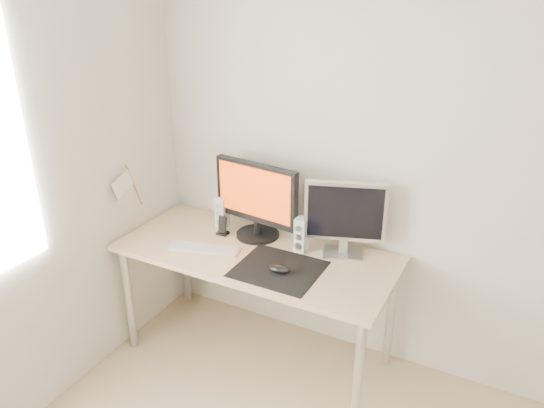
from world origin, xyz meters
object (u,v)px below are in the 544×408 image
(second_monitor, at_px, (345,215))
(phone_dock, at_px, (223,229))
(speaker_right, at_px, (301,234))
(mouse, at_px, (279,269))
(keyboard, at_px, (204,249))
(main_monitor, at_px, (256,198))
(desk, at_px, (256,263))
(speaker_left, at_px, (222,212))

(second_monitor, bearing_deg, phone_dock, -171.48)
(second_monitor, bearing_deg, speaker_right, -163.17)
(mouse, bearing_deg, second_monitor, 57.14)
(keyboard, bearing_deg, main_monitor, 57.01)
(mouse, relative_size, speaker_right, 0.59)
(desk, bearing_deg, main_monitor, 117.42)
(second_monitor, xyz_separation_m, keyboard, (-0.72, -0.33, -0.23))
(mouse, relative_size, phone_dock, 1.01)
(second_monitor, distance_m, speaker_left, 0.80)
(second_monitor, bearing_deg, speaker_left, -178.37)
(main_monitor, bearing_deg, keyboard, -122.99)
(speaker_left, distance_m, phone_dock, 0.12)
(mouse, xyz_separation_m, main_monitor, (-0.31, 0.31, 0.23))
(desk, relative_size, main_monitor, 2.90)
(mouse, distance_m, speaker_right, 0.29)
(main_monitor, height_order, speaker_right, main_monitor)
(mouse, bearing_deg, phone_dock, 154.66)
(desk, bearing_deg, speaker_right, 31.80)
(speaker_left, bearing_deg, keyboard, -77.74)
(keyboard, relative_size, phone_dock, 3.69)
(desk, xyz_separation_m, second_monitor, (0.45, 0.21, 0.32))
(desk, relative_size, speaker_right, 7.92)
(phone_dock, bearing_deg, main_monitor, 19.90)
(keyboard, bearing_deg, speaker_right, 27.59)
(mouse, height_order, keyboard, mouse)
(desk, xyz_separation_m, speaker_right, (0.22, 0.14, 0.18))
(speaker_left, relative_size, speaker_right, 1.00)
(desk, relative_size, second_monitor, 3.65)
(main_monitor, height_order, phone_dock, main_monitor)
(speaker_right, distance_m, keyboard, 0.57)
(mouse, relative_size, speaker_left, 0.59)
(main_monitor, height_order, keyboard, main_monitor)
(desk, distance_m, second_monitor, 0.59)
(main_monitor, xyz_separation_m, phone_dock, (-0.20, -0.07, -0.22))
(speaker_right, bearing_deg, mouse, -89.34)
(main_monitor, xyz_separation_m, speaker_right, (0.31, -0.03, -0.15))
(main_monitor, relative_size, keyboard, 1.26)
(keyboard, bearing_deg, speaker_left, 102.26)
(main_monitor, distance_m, second_monitor, 0.54)
(speaker_left, bearing_deg, desk, -28.23)
(desk, distance_m, speaker_right, 0.31)
(second_monitor, height_order, keyboard, second_monitor)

